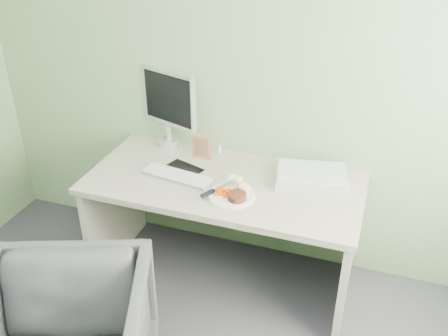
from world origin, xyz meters
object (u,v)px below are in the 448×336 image
(plate, at_px, (232,196))
(desk, at_px, (224,207))
(scanner, at_px, (312,177))
(monitor, at_px, (168,104))

(plate, bearing_deg, desk, 123.48)
(desk, bearing_deg, scanner, 17.29)
(desk, xyz_separation_m, monitor, (-0.48, 0.31, 0.47))
(scanner, relative_size, monitor, 0.79)
(desk, xyz_separation_m, plate, (0.10, -0.15, 0.19))
(desk, distance_m, scanner, 0.55)
(monitor, bearing_deg, plate, -19.78)
(plate, height_order, monitor, monitor)
(monitor, bearing_deg, desk, -14.36)
(desk, relative_size, scanner, 3.92)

